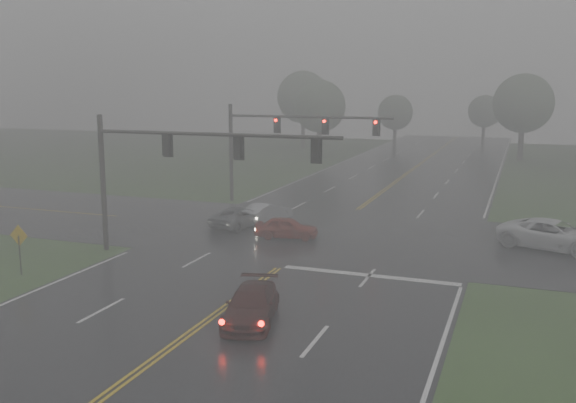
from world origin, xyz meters
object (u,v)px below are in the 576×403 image
at_px(sedan_red, 287,238).
at_px(sedan_silver, 267,222).
at_px(signal_gantry_near, 170,159).
at_px(signal_gantry_far, 278,135).
at_px(pickup_white, 553,250).
at_px(sedan_maroon, 251,321).
at_px(car_grey, 240,227).

relative_size(sedan_red, sedan_silver, 0.97).
xyz_separation_m(signal_gantry_near, signal_gantry_far, (-0.28, 16.14, 0.05)).
height_order(pickup_white, signal_gantry_far, signal_gantry_far).
bearing_deg(sedan_maroon, sedan_silver, 96.22).
bearing_deg(car_grey, signal_gantry_far, -74.33).
xyz_separation_m(sedan_maroon, sedan_red, (-3.42, 13.08, 0.00)).
bearing_deg(sedan_silver, pickup_white, -165.84).
height_order(sedan_silver, signal_gantry_far, signal_gantry_far).
distance_m(sedan_red, sedan_silver, 4.73).
height_order(sedan_maroon, pickup_white, pickup_white).
xyz_separation_m(sedan_red, signal_gantry_far, (-4.51, 10.26, 5.24)).
relative_size(sedan_silver, car_grey, 0.85).
distance_m(sedan_silver, signal_gantry_far, 8.48).
bearing_deg(pickup_white, sedan_red, 118.37).
bearing_deg(signal_gantry_far, sedan_red, -66.28).
xyz_separation_m(car_grey, signal_gantry_far, (-0.61, 8.31, 5.24)).
distance_m(sedan_red, car_grey, 4.36).
bearing_deg(sedan_maroon, signal_gantry_far, 94.73).
bearing_deg(sedan_maroon, pickup_white, 40.40).
bearing_deg(pickup_white, signal_gantry_far, 86.50).
bearing_deg(sedan_silver, sedan_red, 144.56).
relative_size(sedan_silver, pickup_white, 0.66).
bearing_deg(pickup_white, sedan_silver, 104.34).
height_order(sedan_maroon, sedan_red, sedan_maroon).
height_order(car_grey, signal_gantry_near, signal_gantry_near).
bearing_deg(pickup_white, signal_gantry_near, 132.49).
relative_size(sedan_maroon, car_grey, 0.99).
height_order(pickup_white, signal_gantry_near, signal_gantry_near).
bearing_deg(sedan_red, signal_gantry_near, 133.29).
xyz_separation_m(sedan_silver, pickup_white, (17.45, -1.21, 0.00)).
distance_m(sedan_red, signal_gantry_far, 12.37).
bearing_deg(signal_gantry_near, sedan_maroon, -43.28).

